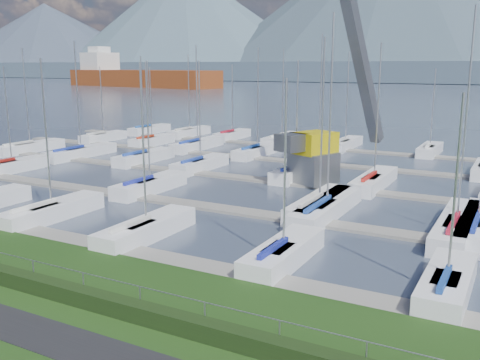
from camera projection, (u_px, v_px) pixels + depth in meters
The scene contains 7 objects.
path at pixel (45, 336), 19.51m from camera, with size 160.00×2.00×0.04m, color black.
hedge at pixel (95, 300), 21.68m from camera, with size 80.00×0.70×0.70m, color black.
fence at pixel (101, 277), 21.85m from camera, with size 0.04×0.04×80.00m, color gray.
docks at pixel (320, 187), 44.52m from camera, with size 90.00×41.60×0.25m.
crane at pixel (325, 118), 45.37m from camera, with size 6.06×13.48×22.35m.
cargo_ship_west at pixel (135, 78), 257.41m from camera, with size 89.16×32.60×21.50m.
sailboat_fleet at pixel (311, 116), 46.34m from camera, with size 75.06×49.82×13.51m.
Camera 1 is at (14.75, -15.36, 9.68)m, focal length 40.00 mm.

